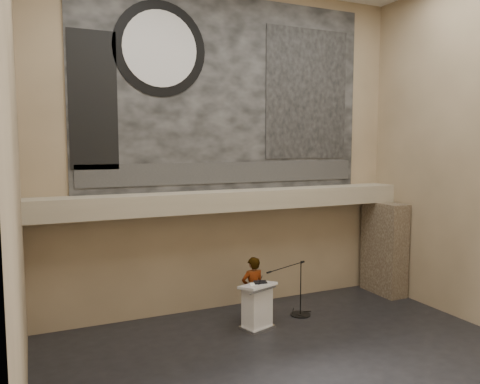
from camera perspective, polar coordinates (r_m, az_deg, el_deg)
name	(u,v)px	position (r m, az deg, el deg)	size (l,w,h in m)	color
floor	(307,369)	(9.89, 8.16, -20.57)	(10.00, 10.00, 0.00)	black
wall_back	(228,150)	(12.43, -1.52, 5.16)	(10.00, 0.02, 8.50)	#806D51
wall_left	(14,154)	(7.46, -25.83, 4.21)	(0.02, 8.00, 8.50)	#806D51
soffit	(234,200)	(12.14, -0.78, -1.00)	(10.00, 0.80, 0.50)	gray
sprinkler_left	(175,215)	(11.59, -7.95, -2.77)	(0.04, 0.04, 0.06)	#B2893D
sprinkler_right	(297,207)	(13.00, 7.02, -1.84)	(0.04, 0.04, 0.06)	#B2893D
banner	(228,94)	(12.47, -1.49, 11.84)	(8.00, 0.05, 5.00)	black
banner_text_strip	(229,173)	(12.38, -1.39, 2.38)	(7.76, 0.02, 0.55)	#2A2A2A
banner_clock_rim	(160,49)	(12.01, -9.72, 16.82)	(2.30, 2.30, 0.02)	black
banner_clock_face	(160,49)	(11.99, -9.70, 16.84)	(1.84, 1.84, 0.02)	silver
banner_building_print	(307,94)	(13.55, 8.18, 11.72)	(2.60, 0.02, 3.60)	black
banner_brick_print	(93,101)	(11.52, -17.47, 10.58)	(1.10, 0.02, 3.20)	black
stone_pier	(384,248)	(14.53, 17.16, -6.54)	(0.60, 1.40, 2.70)	#46392B
lectern	(257,306)	(11.45, 2.10, -13.77)	(0.93, 0.78, 1.14)	silver
binder	(260,282)	(11.34, 2.51, -10.96)	(0.30, 0.24, 0.04)	black
papers	(255,285)	(11.20, 1.84, -11.25)	(0.22, 0.30, 0.01)	white
speaker_person	(253,289)	(11.80, 1.57, -11.80)	(0.60, 0.39, 1.64)	beige
mic_stand	(299,307)	(12.48, 7.23, -13.76)	(1.51, 0.78, 1.43)	black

